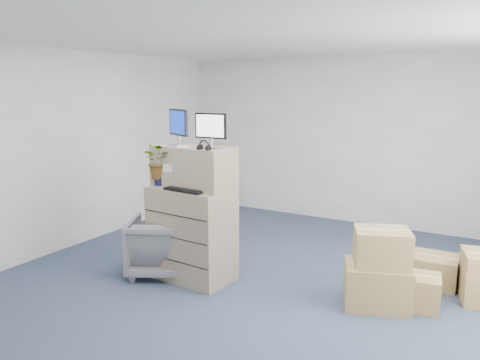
{
  "coord_description": "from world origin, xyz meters",
  "views": [
    {
      "loc": [
        2.38,
        -4.22,
        2.25
      ],
      "look_at": [
        -0.28,
        0.4,
        1.21
      ],
      "focal_mm": 35.0,
      "sensor_mm": 36.0,
      "label": 1
    }
  ],
  "objects_px": {
    "monitor_left": "(178,125)",
    "monitor_right": "(211,129)",
    "office_chair": "(161,243)",
    "potted_plant": "(161,166)",
    "filing_cabinet_lower": "(192,234)",
    "keyboard": "(186,190)",
    "water_bottle": "(201,176)"
  },
  "relations": [
    {
      "from": "monitor_left",
      "to": "monitor_right",
      "type": "bearing_deg",
      "value": 23.98
    },
    {
      "from": "office_chair",
      "to": "potted_plant",
      "type": "bearing_deg",
      "value": 121.5
    },
    {
      "from": "filing_cabinet_lower",
      "to": "potted_plant",
      "type": "bearing_deg",
      "value": -159.99
    },
    {
      "from": "monitor_left",
      "to": "office_chair",
      "type": "xyz_separation_m",
      "value": [
        -0.23,
        -0.1,
        -1.45
      ]
    },
    {
      "from": "keyboard",
      "to": "office_chair",
      "type": "xyz_separation_m",
      "value": [
        -0.49,
        0.11,
        -0.75
      ]
    },
    {
      "from": "keyboard",
      "to": "filing_cabinet_lower",
      "type": "bearing_deg",
      "value": 113.64
    },
    {
      "from": "monitor_left",
      "to": "water_bottle",
      "type": "height_order",
      "value": "monitor_left"
    },
    {
      "from": "water_bottle",
      "to": "office_chair",
      "type": "distance_m",
      "value": 1.04
    },
    {
      "from": "filing_cabinet_lower",
      "to": "monitor_left",
      "type": "relative_size",
      "value": 2.64
    },
    {
      "from": "keyboard",
      "to": "potted_plant",
      "type": "height_order",
      "value": "potted_plant"
    },
    {
      "from": "keyboard",
      "to": "potted_plant",
      "type": "relative_size",
      "value": 1.04
    },
    {
      "from": "monitor_left",
      "to": "keyboard",
      "type": "xyz_separation_m",
      "value": [
        0.25,
        -0.22,
        -0.7
      ]
    },
    {
      "from": "filing_cabinet_lower",
      "to": "monitor_right",
      "type": "relative_size",
      "value": 2.83
    },
    {
      "from": "keyboard",
      "to": "water_bottle",
      "type": "relative_size",
      "value": 1.76
    },
    {
      "from": "potted_plant",
      "to": "keyboard",
      "type": "bearing_deg",
      "value": -9.99
    },
    {
      "from": "monitor_left",
      "to": "monitor_right",
      "type": "distance_m",
      "value": 0.47
    },
    {
      "from": "water_bottle",
      "to": "potted_plant",
      "type": "height_order",
      "value": "potted_plant"
    },
    {
      "from": "potted_plant",
      "to": "office_chair",
      "type": "distance_m",
      "value": 0.98
    },
    {
      "from": "filing_cabinet_lower",
      "to": "water_bottle",
      "type": "relative_size",
      "value": 3.84
    },
    {
      "from": "keyboard",
      "to": "water_bottle",
      "type": "bearing_deg",
      "value": 76.37
    },
    {
      "from": "filing_cabinet_lower",
      "to": "office_chair",
      "type": "xyz_separation_m",
      "value": [
        -0.43,
        -0.06,
        -0.17
      ]
    },
    {
      "from": "monitor_right",
      "to": "monitor_left",
      "type": "bearing_deg",
      "value": 176.69
    },
    {
      "from": "potted_plant",
      "to": "monitor_left",
      "type": "bearing_deg",
      "value": 41.08
    },
    {
      "from": "monitor_left",
      "to": "keyboard",
      "type": "height_order",
      "value": "monitor_left"
    },
    {
      "from": "filing_cabinet_lower",
      "to": "monitor_right",
      "type": "distance_m",
      "value": 1.29
    },
    {
      "from": "monitor_left",
      "to": "potted_plant",
      "type": "height_order",
      "value": "monitor_left"
    },
    {
      "from": "monitor_left",
      "to": "filing_cabinet_lower",
      "type": "bearing_deg",
      "value": 15.14
    },
    {
      "from": "monitor_left",
      "to": "keyboard",
      "type": "relative_size",
      "value": 0.83
    },
    {
      "from": "monitor_left",
      "to": "keyboard",
      "type": "distance_m",
      "value": 0.78
    },
    {
      "from": "water_bottle",
      "to": "monitor_right",
      "type": "bearing_deg",
      "value": -4.32
    },
    {
      "from": "potted_plant",
      "to": "monitor_right",
      "type": "bearing_deg",
      "value": 10.48
    },
    {
      "from": "filing_cabinet_lower",
      "to": "office_chair",
      "type": "height_order",
      "value": "filing_cabinet_lower"
    }
  ]
}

